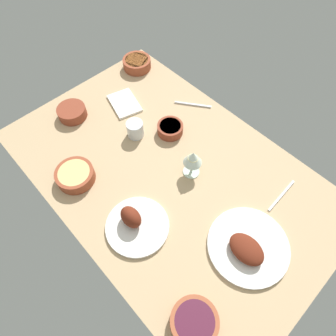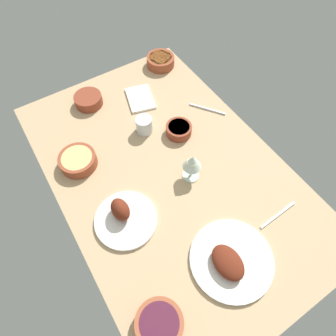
# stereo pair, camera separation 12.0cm
# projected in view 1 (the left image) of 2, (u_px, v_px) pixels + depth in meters

# --- Properties ---
(dining_table) EXTENTS (1.40, 0.90, 0.04)m
(dining_table) POSITION_uv_depth(u_px,v_px,m) (168.00, 173.00, 1.24)
(dining_table) COLOR tan
(dining_table) RESTS_ON ground
(plate_center_main) EXTENTS (0.24, 0.24, 0.10)m
(plate_center_main) POSITION_uv_depth(u_px,v_px,m) (135.00, 223.00, 1.07)
(plate_center_main) COLOR silver
(plate_center_main) RESTS_ON dining_table
(plate_far_side) EXTENTS (0.30, 0.30, 0.07)m
(plate_far_side) POSITION_uv_depth(u_px,v_px,m) (248.00, 247.00, 1.03)
(plate_far_side) COLOR silver
(plate_far_side) RESTS_ON dining_table
(bowl_sauce) EXTENTS (0.12, 0.12, 0.05)m
(bowl_sauce) POSITION_uv_depth(u_px,v_px,m) (170.00, 128.00, 1.31)
(bowl_sauce) COLOR brown
(bowl_sauce) RESTS_ON dining_table
(bowl_soup) EXTENTS (0.15, 0.15, 0.05)m
(bowl_soup) POSITION_uv_depth(u_px,v_px,m) (137.00, 63.00, 1.55)
(bowl_soup) COLOR brown
(bowl_soup) RESTS_ON dining_table
(bowl_potatoes) EXTENTS (0.13, 0.13, 0.05)m
(bowl_potatoes) POSITION_uv_depth(u_px,v_px,m) (72.00, 112.00, 1.36)
(bowl_potatoes) COLOR brown
(bowl_potatoes) RESTS_ON dining_table
(bowl_pasta) EXTENTS (0.16, 0.16, 0.05)m
(bowl_pasta) POSITION_uv_depth(u_px,v_px,m) (75.00, 175.00, 1.18)
(bowl_pasta) COLOR brown
(bowl_pasta) RESTS_ON dining_table
(bowl_onions) EXTENTS (0.15, 0.15, 0.05)m
(bowl_onions) POSITION_uv_depth(u_px,v_px,m) (194.00, 322.00, 0.90)
(bowl_onions) COLOR #A35133
(bowl_onions) RESTS_ON dining_table
(wine_glass) EXTENTS (0.08, 0.08, 0.14)m
(wine_glass) POSITION_uv_depth(u_px,v_px,m) (193.00, 159.00, 1.13)
(wine_glass) COLOR silver
(wine_glass) RESTS_ON dining_table
(water_tumbler) EXTENTS (0.08, 0.08, 0.08)m
(water_tumbler) POSITION_uv_depth(u_px,v_px,m) (135.00, 129.00, 1.29)
(water_tumbler) COLOR silver
(water_tumbler) RESTS_ON dining_table
(folded_napkin) EXTENTS (0.20, 0.16, 0.01)m
(folded_napkin) POSITION_uv_depth(u_px,v_px,m) (124.00, 103.00, 1.42)
(folded_napkin) COLOR white
(folded_napkin) RESTS_ON dining_table
(fork_loose) EXTENTS (0.15, 0.11, 0.01)m
(fork_loose) POSITION_uv_depth(u_px,v_px,m) (193.00, 105.00, 1.42)
(fork_loose) COLOR silver
(fork_loose) RESTS_ON dining_table
(spoon_loose) EXTENTS (0.02, 0.18, 0.01)m
(spoon_loose) POSITION_uv_depth(u_px,v_px,m) (281.00, 195.00, 1.16)
(spoon_loose) COLOR silver
(spoon_loose) RESTS_ON dining_table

